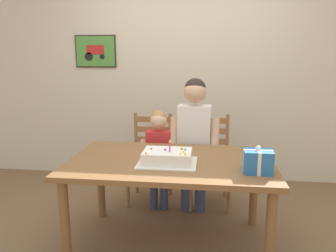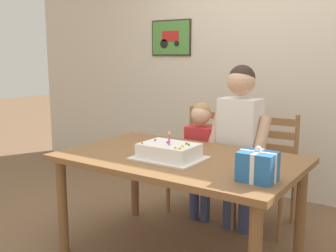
{
  "view_description": "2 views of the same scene",
  "coord_description": "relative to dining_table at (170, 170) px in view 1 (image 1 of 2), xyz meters",
  "views": [
    {
      "loc": [
        0.28,
        -2.48,
        1.52
      ],
      "look_at": [
        -0.02,
        0.01,
        0.99
      ],
      "focal_mm": 35.62,
      "sensor_mm": 36.0,
      "label": 1
    },
    {
      "loc": [
        1.39,
        -2.2,
        1.4
      ],
      "look_at": [
        -0.11,
        0.03,
        0.91
      ],
      "focal_mm": 42.67,
      "sensor_mm": 36.0,
      "label": 2
    }
  ],
  "objects": [
    {
      "name": "ground_plane",
      "position": [
        0.0,
        0.0,
        -0.64
      ],
      "size": [
        20.0,
        20.0,
        0.0
      ],
      "primitive_type": "plane",
      "color": "brown"
    },
    {
      "name": "back_wall",
      "position": [
        -0.0,
        1.62,
        0.66
      ],
      "size": [
        6.4,
        0.11,
        2.6
      ],
      "color": "beige",
      "rests_on": "ground"
    },
    {
      "name": "dining_table",
      "position": [
        0.0,
        0.0,
        0.0
      ],
      "size": [
        1.59,
        0.97,
        0.72
      ],
      "color": "brown",
      "rests_on": "ground"
    },
    {
      "name": "birthday_cake",
      "position": [
        -0.01,
        -0.1,
        0.13
      ],
      "size": [
        0.44,
        0.34,
        0.19
      ],
      "color": "white",
      "rests_on": "dining_table"
    },
    {
      "name": "gift_box_red_large",
      "position": [
        0.63,
        -0.21,
        0.17
      ],
      "size": [
        0.2,
        0.16,
        0.2
      ],
      "color": "#286BB7",
      "rests_on": "dining_table"
    },
    {
      "name": "chair_left",
      "position": [
        -0.31,
        0.85,
        -0.17
      ],
      "size": [
        0.43,
        0.43,
        0.92
      ],
      "color": "#996B42",
      "rests_on": "ground"
    },
    {
      "name": "chair_right",
      "position": [
        0.31,
        0.85,
        -0.17
      ],
      "size": [
        0.44,
        0.44,
        0.92
      ],
      "color": "#996B42",
      "rests_on": "ground"
    },
    {
      "name": "child_older",
      "position": [
        0.16,
        0.62,
        0.16
      ],
      "size": [
        0.49,
        0.28,
        1.32
      ],
      "color": "#38426B",
      "rests_on": "ground"
    },
    {
      "name": "child_younger",
      "position": [
        -0.19,
        0.62,
        -0.03
      ],
      "size": [
        0.37,
        0.21,
        1.01
      ],
      "color": "#38426B",
      "rests_on": "ground"
    }
  ]
}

